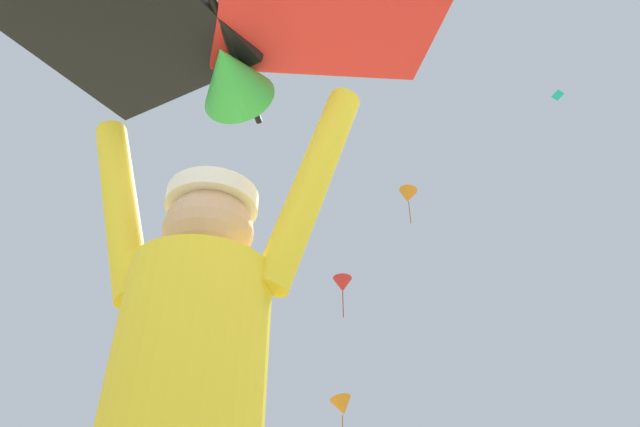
{
  "coord_description": "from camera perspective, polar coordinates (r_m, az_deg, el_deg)",
  "views": [
    {
      "loc": [
        0.25,
        -1.05,
        0.7
      ],
      "look_at": [
        -0.2,
        2.15,
        2.99
      ],
      "focal_mm": 31.8,
      "sensor_mm": 36.0,
      "label": 1
    }
  ],
  "objects": [
    {
      "name": "distant_kite_orange_low_left",
      "position": [
        34.5,
        2.25,
        -18.83
      ],
      "size": [
        1.7,
        1.64,
        3.02
      ],
      "color": "orange"
    },
    {
      "name": "distant_kite_white_mid_left",
      "position": [
        33.98,
        -9.49,
        -12.42
      ],
      "size": [
        0.83,
        0.92,
        0.99
      ],
      "color": "white"
    },
    {
      "name": "distant_kite_blue_high_left",
      "position": [
        40.59,
        -10.68,
        -3.27
      ],
      "size": [
        0.57,
        0.54,
        0.29
      ],
      "color": "blue"
    },
    {
      "name": "distant_kite_orange_low_right",
      "position": [
        33.0,
        8.83,
        1.77
      ],
      "size": [
        1.59,
        1.49,
        2.46
      ],
      "color": "orange"
    },
    {
      "name": "distant_kite_teal_overhead_distant",
      "position": [
        28.36,
        22.78,
        10.94
      ],
      "size": [
        0.48,
        0.46,
        0.18
      ],
      "color": "#19B2AD"
    },
    {
      "name": "held_stunt_kite",
      "position": [
        1.92,
        -9.32,
        17.61
      ],
      "size": [
        1.69,
        0.92,
        0.39
      ],
      "color": "black"
    },
    {
      "name": "distant_kite_red_far_center",
      "position": [
        32.39,
        2.28,
        -7.18
      ],
      "size": [
        1.28,
        1.3,
        2.45
      ],
      "color": "red"
    }
  ]
}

